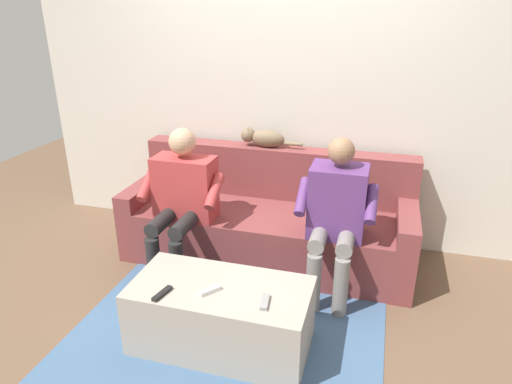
# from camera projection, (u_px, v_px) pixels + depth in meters

# --- Properties ---
(ground_plane) EXTENTS (8.00, 8.00, 0.00)m
(ground_plane) POSITION_uv_depth(u_px,v_px,m) (241.00, 306.00, 3.13)
(ground_plane) COLOR brown
(back_wall) EXTENTS (4.40, 0.06, 2.43)m
(back_wall) POSITION_uv_depth(u_px,v_px,m) (284.00, 97.00, 3.74)
(back_wall) COLOR beige
(back_wall) RESTS_ON ground
(couch) EXTENTS (2.25, 0.81, 0.84)m
(couch) POSITION_uv_depth(u_px,v_px,m) (269.00, 221.00, 3.69)
(couch) COLOR brown
(couch) RESTS_ON ground
(coffee_table) EXTENTS (1.05, 0.52, 0.41)m
(coffee_table) POSITION_uv_depth(u_px,v_px,m) (221.00, 315.00, 2.71)
(coffee_table) COLOR #A89E8E
(coffee_table) RESTS_ON ground
(person_left_seated) EXTENTS (0.53, 0.53, 1.12)m
(person_left_seated) POSITION_uv_depth(u_px,v_px,m) (336.00, 210.00, 3.09)
(person_left_seated) COLOR #5B3370
(person_left_seated) RESTS_ON ground
(person_right_seated) EXTENTS (0.60, 0.56, 1.11)m
(person_right_seated) POSITION_uv_depth(u_px,v_px,m) (182.00, 195.00, 3.34)
(person_right_seated) COLOR #B23838
(person_right_seated) RESTS_ON ground
(cat_on_backrest) EXTENTS (0.51, 0.13, 0.16)m
(cat_on_backrest) POSITION_uv_depth(u_px,v_px,m) (263.00, 138.00, 3.71)
(cat_on_backrest) COLOR #756047
(cat_on_backrest) RESTS_ON couch
(remote_black) EXTENTS (0.06, 0.15, 0.02)m
(remote_black) POSITION_uv_depth(u_px,v_px,m) (162.00, 293.00, 2.55)
(remote_black) COLOR black
(remote_black) RESTS_ON coffee_table
(remote_gray) EXTENTS (0.06, 0.14, 0.02)m
(remote_gray) POSITION_uv_depth(u_px,v_px,m) (265.00, 302.00, 2.48)
(remote_gray) COLOR gray
(remote_gray) RESTS_ON coffee_table
(remote_white) EXTENTS (0.10, 0.12, 0.03)m
(remote_white) POSITION_uv_depth(u_px,v_px,m) (210.00, 291.00, 2.57)
(remote_white) COLOR white
(remote_white) RESTS_ON coffee_table
(floor_rug) EXTENTS (1.91, 1.56, 0.01)m
(floor_rug) POSITION_uv_depth(u_px,v_px,m) (229.00, 329.00, 2.90)
(floor_rug) COLOR #426084
(floor_rug) RESTS_ON ground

